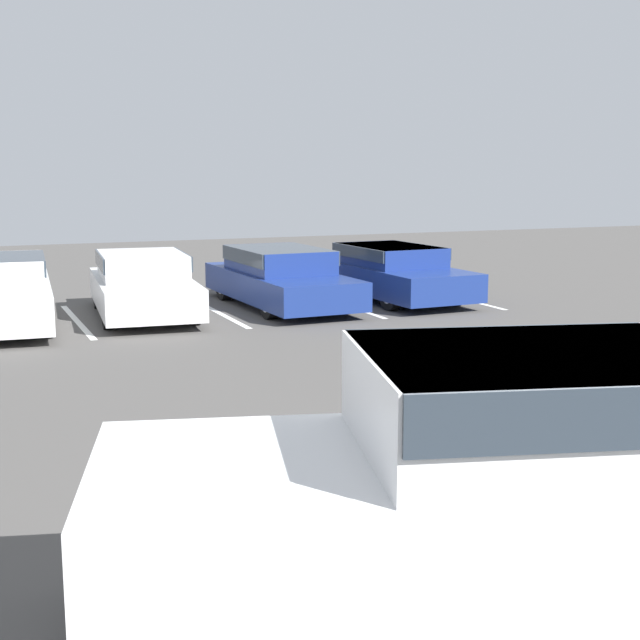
{
  "coord_description": "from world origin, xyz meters",
  "views": [
    {
      "loc": [
        -4.34,
        -5.18,
        2.9
      ],
      "look_at": [
        -0.04,
        5.0,
        1.0
      ],
      "focal_mm": 50.0,
      "sensor_mm": 36.0,
      "label": 1
    }
  ],
  "objects_px": {
    "pickup_truck": "(585,492)",
    "parked_sedan_d": "(391,270)",
    "parked_sedan_b": "(143,283)",
    "parked_sedan_c": "(280,275)"
  },
  "relations": [
    {
      "from": "pickup_truck",
      "to": "parked_sedan_d",
      "type": "relative_size",
      "value": 1.34
    },
    {
      "from": "parked_sedan_b",
      "to": "parked_sedan_d",
      "type": "height_order",
      "value": "parked_sedan_b"
    },
    {
      "from": "pickup_truck",
      "to": "parked_sedan_c",
      "type": "bearing_deg",
      "value": 92.92
    },
    {
      "from": "pickup_truck",
      "to": "parked_sedan_b",
      "type": "bearing_deg",
      "value": 105.41
    },
    {
      "from": "parked_sedan_b",
      "to": "parked_sedan_c",
      "type": "distance_m",
      "value": 2.92
    },
    {
      "from": "parked_sedan_b",
      "to": "pickup_truck",
      "type": "bearing_deg",
      "value": 5.56
    },
    {
      "from": "parked_sedan_d",
      "to": "pickup_truck",
      "type": "bearing_deg",
      "value": -24.83
    },
    {
      "from": "parked_sedan_b",
      "to": "parked_sedan_d",
      "type": "bearing_deg",
      "value": 96.71
    },
    {
      "from": "pickup_truck",
      "to": "parked_sedan_b",
      "type": "height_order",
      "value": "pickup_truck"
    },
    {
      "from": "parked_sedan_c",
      "to": "parked_sedan_d",
      "type": "distance_m",
      "value": 2.62
    }
  ]
}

